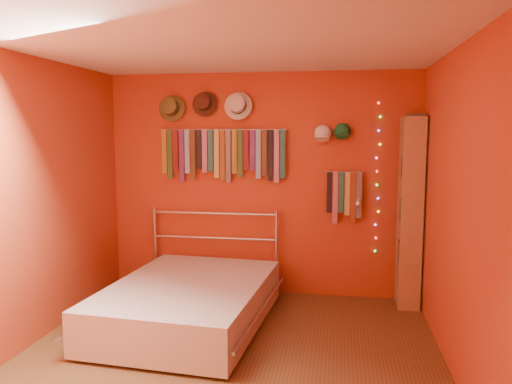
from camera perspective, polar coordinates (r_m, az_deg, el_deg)
The scene contains 16 objects.
ground at distance 4.32m, azimuth -3.25°, elevation -18.45°, with size 3.50×3.50×0.00m, color brown.
back_wall at distance 5.65m, azimuth 0.57°, elevation 0.86°, with size 3.50×0.02×2.50m, color #A4211A.
right_wall at distance 3.95m, azimuth 22.26°, elevation -2.34°, with size 0.02×3.50×2.50m, color #A4211A.
left_wall at distance 4.66m, azimuth -24.88°, elevation -1.12°, with size 0.02×3.50×2.50m, color #A4211A.
ceiling at distance 3.95m, azimuth -3.51°, elevation 16.38°, with size 3.50×3.50×0.02m, color white.
tie_rack at distance 5.64m, azimuth -3.84°, elevation 4.58°, with size 1.45×0.03×0.60m.
small_tie_rack at distance 5.53m, azimuth 10.07°, elevation -0.21°, with size 0.40×0.03×0.57m.
fedora_olive at distance 5.77m, azimuth -9.71°, elevation 9.50°, with size 0.30×0.16×0.30m.
fedora_brown at distance 5.67m, azimuth -6.00°, elevation 10.08°, with size 0.28×0.15×0.28m.
fedora_white at distance 5.57m, azimuth -2.12°, elevation 9.91°, with size 0.31×0.17×0.31m.
cap_white at distance 5.50m, azimuth 7.63°, elevation 6.63°, with size 0.18×0.23×0.18m.
cap_green at distance 5.50m, azimuth 9.82°, elevation 6.83°, with size 0.18×0.22×0.18m.
fairy_lights at distance 5.55m, azimuth 13.72°, elevation 1.54°, with size 0.06×0.02×1.63m.
reading_lamp at distance 5.36m, azimuth 11.61°, elevation -1.27°, with size 0.08×0.33×0.10m.
bookshelf at distance 5.45m, azimuth 17.67°, elevation -2.16°, with size 0.25×0.34×2.00m.
bed at distance 4.92m, azimuth -7.70°, elevation -12.38°, with size 1.61×2.06×0.97m.
Camera 1 is at (0.87, -3.80, 1.86)m, focal length 35.00 mm.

